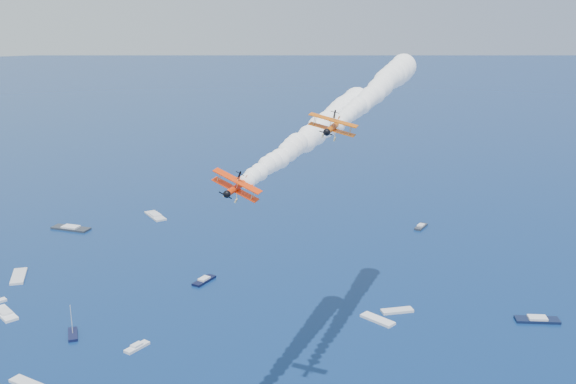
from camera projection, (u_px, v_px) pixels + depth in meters
name	position (u px, v px, depth m)	size (l,w,h in m)	color
biplane_lead	(333.00, 127.00, 113.31)	(7.50, 8.41, 5.07)	#DD5604
biplane_trail	(237.00, 187.00, 98.37)	(6.89, 7.73, 4.65)	#FF3505
smoke_trail_lead	(376.00, 91.00, 139.92)	(46.98, 42.64, 10.89)	white
smoke_trail_trail	(311.00, 135.00, 124.54)	(48.42, 40.97, 10.89)	white
spectator_boats	(80.00, 294.00, 192.19)	(228.69, 178.55, 0.70)	white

